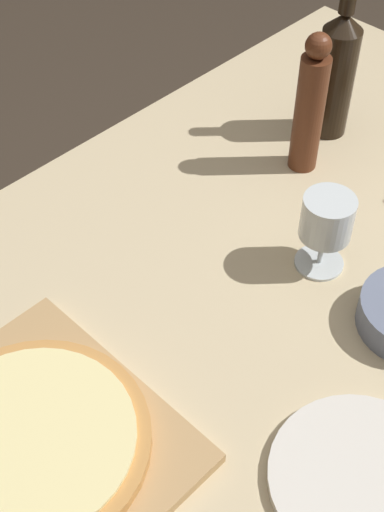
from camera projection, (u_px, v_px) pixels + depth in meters
The scene contains 7 objects.
dining_table at pixel (244, 342), 1.13m from camera, with size 0.98×1.68×0.75m.
cutting_board at pixel (34, 449), 0.90m from camera, with size 0.37×0.32×0.02m.
pizza at pixel (31, 440), 0.89m from camera, with size 0.30×0.30×0.02m.
wine_bottle at pixel (336, 72), 1.28m from camera, with size 0.07×0.07×0.31m.
pepper_mill at pixel (310, 107), 1.21m from camera, with size 0.05×0.05×0.26m.
wine_glass at pixel (327, 221), 1.07m from camera, with size 0.08×0.08×0.14m.
dinner_plate at pixel (363, 480), 0.88m from camera, with size 0.24×0.24×0.01m.
Camera 1 is at (0.41, -0.54, 1.58)m, focal length 50.00 mm.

